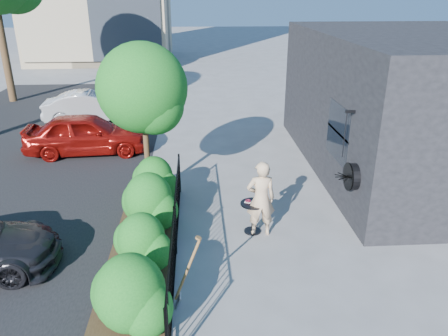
{
  "coord_description": "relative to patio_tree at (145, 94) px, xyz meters",
  "views": [
    {
      "loc": [
        -1.01,
        -7.78,
        5.1
      ],
      "look_at": [
        -0.39,
        1.71,
        1.2
      ],
      "focal_mm": 35.0,
      "sensor_mm": 36.0,
      "label": 1
    }
  ],
  "objects": [
    {
      "name": "shrubs",
      "position": [
        0.14,
        -2.66,
        -2.06
      ],
      "size": [
        1.1,
        5.6,
        1.24
      ],
      "color": "#16621C",
      "rests_on": "ground"
    },
    {
      "name": "car_red",
      "position": [
        -2.41,
        3.51,
        -2.09
      ],
      "size": [
        4.07,
        1.88,
        1.35
      ],
      "primitive_type": "imported",
      "rotation": [
        0.0,
        0.0,
        1.64
      ],
      "color": "maroon",
      "rests_on": "ground"
    },
    {
      "name": "cafe_table",
      "position": [
        2.43,
        -1.97,
        -2.26
      ],
      "size": [
        0.58,
        0.58,
        0.77
      ],
      "rotation": [
        0.0,
        0.0,
        -0.42
      ],
      "color": "black",
      "rests_on": "ground"
    },
    {
      "name": "fence",
      "position": [
        0.74,
        -2.76,
        -2.2
      ],
      "size": [
        0.05,
        6.05,
        1.1
      ],
      "color": "black",
      "rests_on": "ground"
    },
    {
      "name": "shovel",
      "position": [
        0.98,
        -4.41,
        -2.14
      ],
      "size": [
        0.5,
        0.18,
        1.42
      ],
      "color": "brown",
      "rests_on": "ground"
    },
    {
      "name": "woman",
      "position": [
        2.58,
        -2.07,
        -1.89
      ],
      "size": [
        0.65,
        0.43,
        1.74
      ],
      "primitive_type": "imported",
      "rotation": [
        0.0,
        0.0,
        3.17
      ],
      "color": "tan",
      "rests_on": "ground"
    },
    {
      "name": "shop_building",
      "position": [
        7.73,
        1.74,
        -0.76
      ],
      "size": [
        6.22,
        9.0,
        4.0
      ],
      "color": "black",
      "rests_on": "ground"
    },
    {
      "name": "patio_tree",
      "position": [
        0.0,
        0.0,
        0.0
      ],
      "size": [
        2.2,
        2.2,
        3.94
      ],
      "color": "#3F2B19",
      "rests_on": "ground"
    },
    {
      "name": "ground",
      "position": [
        2.24,
        -2.76,
        -2.76
      ],
      "size": [
        120.0,
        120.0,
        0.0
      ],
      "primitive_type": "plane",
      "color": "gray",
      "rests_on": "ground"
    },
    {
      "name": "planting_bed",
      "position": [
        0.04,
        -2.76,
        -2.72
      ],
      "size": [
        1.3,
        6.0,
        0.08
      ],
      "primitive_type": "cube",
      "color": "#382616",
      "rests_on": "ground"
    },
    {
      "name": "car_silver",
      "position": [
        -3.09,
        7.36,
        -2.14
      ],
      "size": [
        3.89,
        1.67,
        1.25
      ],
      "primitive_type": "imported",
      "rotation": [
        0.0,
        0.0,
        1.67
      ],
      "color": "#BABABF",
      "rests_on": "ground"
    }
  ]
}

